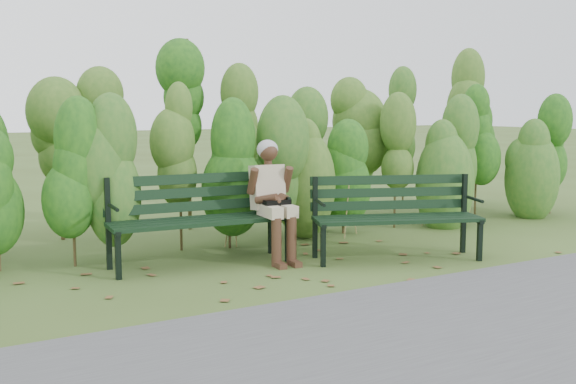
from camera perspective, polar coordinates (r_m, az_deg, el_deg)
ground at (r=6.90m, az=1.46°, el=-6.51°), size 80.00×80.00×0.00m
footpath at (r=5.23m, az=14.39°, el=-11.23°), size 60.00×2.50×0.01m
hedge_band at (r=8.36m, az=-5.20°, el=4.59°), size 11.04×1.67×2.42m
leaf_litter at (r=6.69m, az=-0.24°, el=-6.92°), size 5.87×2.12×0.01m
bench_left at (r=7.09m, az=-7.68°, el=-1.65°), size 1.92×0.75×0.94m
bench_right at (r=7.40m, az=8.99°, el=-1.51°), size 1.88×1.18×0.89m
seated_woman at (r=7.17m, az=-1.33°, el=-0.00°), size 0.50×0.74×1.29m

